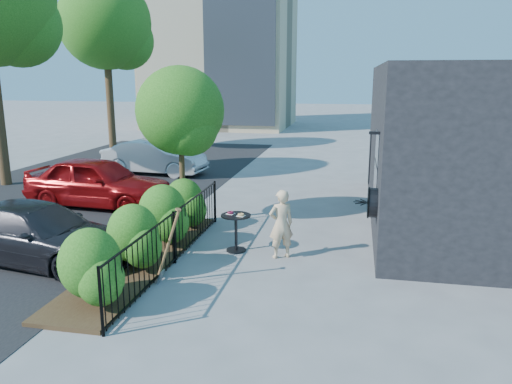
% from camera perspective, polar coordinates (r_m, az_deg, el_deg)
% --- Properties ---
extents(ground, '(120.00, 120.00, 0.00)m').
position_cam_1_polar(ground, '(10.04, -1.08, -8.74)').
color(ground, gray).
rests_on(ground, ground).
extents(shop_building, '(6.22, 9.00, 4.00)m').
position_cam_1_polar(shop_building, '(14.13, 25.63, 4.78)').
color(shop_building, black).
rests_on(shop_building, ground).
extents(fence, '(0.05, 6.05, 1.10)m').
position_cam_1_polar(fence, '(10.26, -9.34, -5.10)').
color(fence, black).
rests_on(fence, ground).
extents(planting_bed, '(1.30, 6.00, 0.08)m').
position_cam_1_polar(planting_bed, '(10.69, -12.78, -7.46)').
color(planting_bed, '#382616').
rests_on(planting_bed, ground).
extents(shrubs, '(1.10, 5.60, 1.24)m').
position_cam_1_polar(shrubs, '(10.52, -12.24, -3.96)').
color(shrubs, '#1C5413').
rests_on(shrubs, ground).
extents(patio_tree, '(2.20, 2.20, 3.94)m').
position_cam_1_polar(patio_tree, '(12.63, -8.44, 8.57)').
color(patio_tree, '#3F2B19').
rests_on(patio_tree, ground).
extents(street, '(9.00, 30.00, 0.01)m').
position_cam_1_polar(street, '(15.54, -24.55, -1.97)').
color(street, black).
rests_on(street, ground).
extents(street_tree_far, '(4.40, 4.40, 8.28)m').
position_cam_1_polar(street_tree_far, '(26.06, -16.75, 17.42)').
color(street_tree_far, '#3F2B19').
rests_on(street_tree_far, ground).
extents(cafe_table, '(0.65, 0.65, 0.87)m').
position_cam_1_polar(cafe_table, '(10.84, -2.30, -3.90)').
color(cafe_table, black).
rests_on(cafe_table, ground).
extents(woman, '(0.64, 0.56, 1.46)m').
position_cam_1_polar(woman, '(10.41, 2.89, -3.68)').
color(woman, beige).
rests_on(woman, ground).
extents(shovel, '(0.51, 0.19, 1.49)m').
position_cam_1_polar(shovel, '(9.26, -10.12, -6.55)').
color(shovel, brown).
rests_on(shovel, ground).
extents(car_red, '(4.40, 2.06, 1.46)m').
position_cam_1_polar(car_red, '(15.22, -17.60, 1.11)').
color(car_red, maroon).
rests_on(car_red, ground).
extents(car_silver, '(4.12, 1.77, 1.32)m').
position_cam_1_polar(car_silver, '(19.76, -11.52, 3.93)').
color(car_silver, '#B8B8BE').
rests_on(car_silver, ground).
extents(car_darkgrey, '(4.35, 2.26, 1.20)m').
position_cam_1_polar(car_darkgrey, '(11.15, -23.74, -4.35)').
color(car_darkgrey, black).
rests_on(car_darkgrey, ground).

